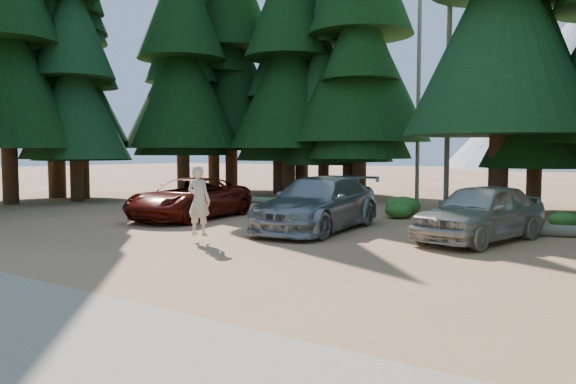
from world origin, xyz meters
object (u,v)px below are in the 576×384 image
at_px(log_mid, 500,216).
at_px(log_left, 280,201).
at_px(red_pickup, 190,198).
at_px(frisbee_player, 199,200).
at_px(silver_minivan_right, 480,212).
at_px(silver_minivan_center, 318,204).

bearing_deg(log_mid, log_left, -141.54).
distance_m(red_pickup, frisbee_player, 5.60).
height_order(log_left, log_mid, log_left).
relative_size(red_pickup, log_mid, 1.76).
height_order(red_pickup, log_left, red_pickup).
xyz_separation_m(frisbee_player, log_left, (-4.48, 10.14, -1.00)).
height_order(frisbee_player, log_left, frisbee_player).
xyz_separation_m(silver_minivan_right, log_mid, (-0.83, 5.56, -0.68)).
bearing_deg(frisbee_player, silver_minivan_center, -117.58).
xyz_separation_m(red_pickup, silver_minivan_right, (10.34, 0.78, 0.05)).
relative_size(silver_minivan_right, log_mid, 1.53).
bearing_deg(log_left, frisbee_player, -67.80).
relative_size(silver_minivan_center, silver_minivan_right, 1.22).
distance_m(red_pickup, silver_minivan_center, 5.48).
xyz_separation_m(silver_minivan_right, log_left, (-10.74, 5.56, -0.65)).
height_order(silver_minivan_right, frisbee_player, frisbee_player).
relative_size(red_pickup, frisbee_player, 2.86).
bearing_deg(red_pickup, frisbee_player, -51.01).
height_order(red_pickup, frisbee_player, frisbee_player).
relative_size(red_pickup, silver_minivan_right, 1.15).
height_order(silver_minivan_right, log_left, silver_minivan_right).
bearing_deg(silver_minivan_center, log_left, 128.07).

